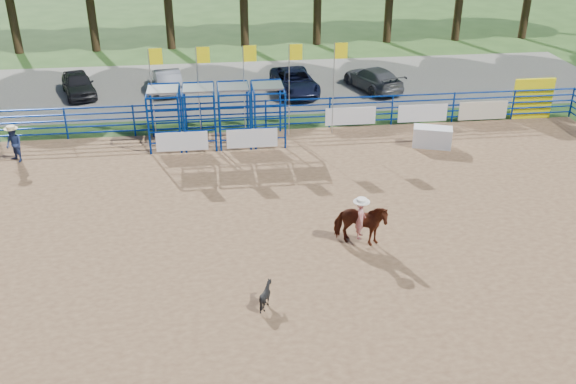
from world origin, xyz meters
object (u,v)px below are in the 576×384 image
(announcer_table, at_px, (432,137))
(car_b, at_px, (167,80))
(car_a, at_px, (78,84))
(horse_and_rider, at_px, (360,222))
(calf, at_px, (266,295))
(car_d, at_px, (373,79))
(spectator_cowboy, at_px, (14,144))
(car_c, at_px, (295,81))

(announcer_table, bearing_deg, car_b, 141.58)
(car_a, bearing_deg, car_b, -14.31)
(horse_and_rider, relative_size, calf, 3.22)
(car_d, bearing_deg, spectator_cowboy, 5.30)
(car_d, bearing_deg, car_b, -24.79)
(car_c, distance_m, car_d, 4.36)
(calf, height_order, car_b, car_b)
(calf, height_order, spectator_cowboy, spectator_cowboy)
(horse_and_rider, distance_m, spectator_cowboy, 15.18)
(car_a, distance_m, car_b, 4.72)
(spectator_cowboy, bearing_deg, car_a, 82.48)
(spectator_cowboy, relative_size, car_a, 0.41)
(horse_and_rider, relative_size, car_d, 0.55)
(car_b, bearing_deg, car_a, -6.13)
(calf, distance_m, car_c, 19.18)
(spectator_cowboy, bearing_deg, car_b, 56.58)
(spectator_cowboy, xyz_separation_m, car_c, (12.73, 7.74, -0.17))
(car_a, xyz_separation_m, car_b, (4.71, 0.23, -0.01))
(horse_and_rider, relative_size, spectator_cowboy, 1.50)
(announcer_table, xyz_separation_m, horse_and_rider, (-4.96, -7.68, 0.40))
(announcer_table, distance_m, car_a, 18.96)
(car_a, height_order, car_c, car_a)
(calf, bearing_deg, spectator_cowboy, 16.64)
(calf, xyz_separation_m, car_d, (7.64, 18.92, 0.25))
(spectator_cowboy, distance_m, car_c, 14.90)
(spectator_cowboy, height_order, car_a, spectator_cowboy)
(announcer_table, relative_size, horse_and_rider, 0.71)
(horse_and_rider, height_order, car_b, horse_and_rider)
(announcer_table, xyz_separation_m, car_a, (-16.59, 9.18, 0.18))
(spectator_cowboy, bearing_deg, car_c, 31.31)
(horse_and_rider, xyz_separation_m, car_c, (-0.03, 15.96, -0.22))
(announcer_table, xyz_separation_m, car_b, (-11.87, 9.42, 0.17))
(car_a, bearing_deg, car_d, -20.31)
(horse_and_rider, bearing_deg, car_a, 124.58)
(car_a, xyz_separation_m, car_d, (15.95, -0.88, -0.02))
(spectator_cowboy, distance_m, car_b, 10.63)
(announcer_table, distance_m, horse_and_rider, 9.15)
(spectator_cowboy, relative_size, car_d, 0.36)
(horse_and_rider, height_order, car_c, horse_and_rider)
(horse_and_rider, relative_size, car_b, 0.62)
(horse_and_rider, distance_m, car_a, 20.48)
(spectator_cowboy, xyz_separation_m, car_b, (5.86, 8.88, -0.17))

